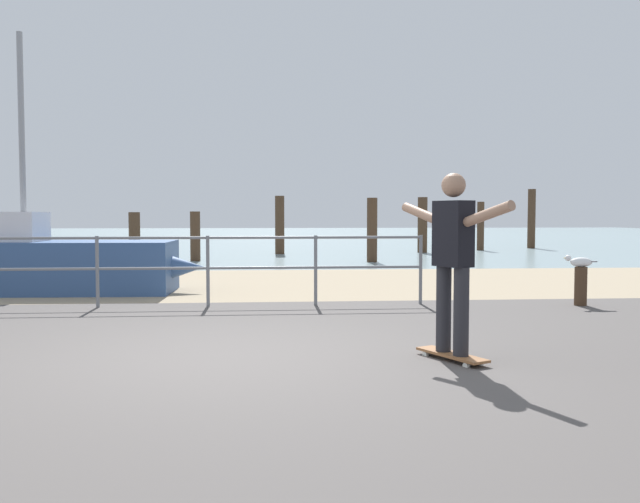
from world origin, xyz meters
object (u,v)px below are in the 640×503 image
skateboarder (453,252)px  seagull (580,262)px  skateboard (452,355)px  bollard_short (581,287)px  sailboat (52,264)px

skateboarder → seagull: 4.60m
skateboard → bollard_short: 4.60m
sailboat → skateboarder: (5.32, -5.88, 0.50)m
skateboarder → sailboat: bearing=132.2°
skateboarder → seagull: size_ratio=3.38×
skateboard → seagull: bearing=50.7°
sailboat → bollard_short: sailboat is taller
skateboard → sailboat: bearing=132.2°
skateboard → skateboarder: 0.95m
sailboat → skateboarder: sailboat is taller
seagull → skateboard: bearing=-129.3°
sailboat → seagull: size_ratio=10.22×
sailboat → bollard_short: (8.24, -2.33, -0.22)m
sailboat → skateboard: size_ratio=6.17×
bollard_short → seagull: 0.37m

